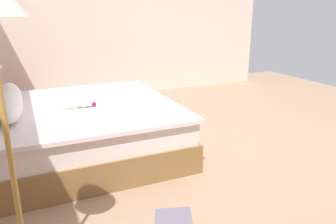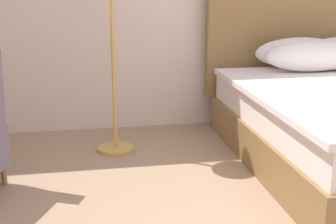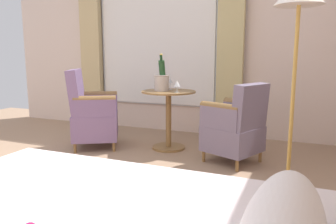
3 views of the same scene
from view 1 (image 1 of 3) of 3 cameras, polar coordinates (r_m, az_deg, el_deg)
The scene contains 4 objects.
ground_plane at distance 3.62m, azimuth 11.08°, elevation -7.93°, with size 8.04×8.04×0.00m, color tan.
wall_far_side at distance 6.29m, azimuth -6.48°, elevation 15.64°, with size 0.12×5.42×2.72m.
bed at distance 3.64m, azimuth -17.40°, elevation -2.53°, with size 1.96×2.12×1.29m.
nightstand at distance 4.68m, azimuth -27.25°, elevation 0.14°, with size 0.45×0.45×0.60m.
Camera 1 is at (-2.64, 1.95, 1.52)m, focal length 35.00 mm.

